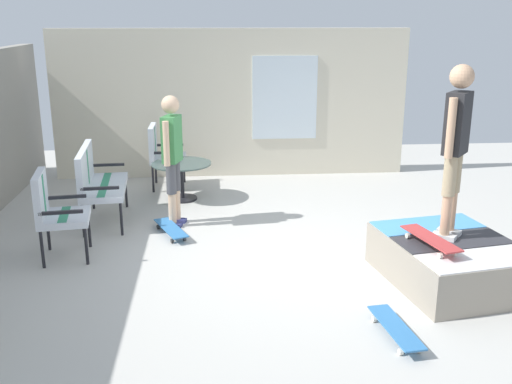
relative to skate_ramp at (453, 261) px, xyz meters
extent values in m
cube|color=beige|center=(0.77, 1.63, -0.28)|extent=(12.00, 12.00, 0.10)
cube|color=beige|center=(4.57, 2.13, 1.01)|extent=(0.20, 6.00, 2.49)
cube|color=silver|center=(4.46, 1.23, 1.12)|extent=(0.03, 1.10, 1.40)
cube|color=gray|center=(-0.01, 0.03, -0.01)|extent=(1.69, 1.46, 0.46)
cube|color=silver|center=(-0.50, -0.06, 0.23)|extent=(0.68, 1.24, 0.01)
cube|color=#333338|center=(-0.01, 0.03, 0.23)|extent=(0.68, 1.24, 0.01)
cube|color=#4C99D8|center=(0.49, 0.12, 0.23)|extent=(0.68, 1.24, 0.01)
cylinder|color=#B2B2B7|center=(-0.11, 0.60, 0.20)|extent=(1.42, 0.30, 0.05)
cylinder|color=black|center=(1.65, 3.65, -0.01)|extent=(0.04, 0.04, 0.44)
cylinder|color=black|center=(2.82, 3.75, -0.01)|extent=(0.04, 0.04, 0.44)
cylinder|color=black|center=(1.62, 4.12, -0.01)|extent=(0.04, 0.04, 0.44)
cylinder|color=black|center=(2.78, 4.21, -0.01)|extent=(0.04, 0.04, 0.44)
cube|color=silver|center=(2.22, 3.93, 0.25)|extent=(1.29, 0.65, 0.08)
cube|color=#338C66|center=(2.22, 3.93, 0.29)|extent=(1.21, 0.20, 0.00)
cube|color=silver|center=(2.20, 4.17, 0.54)|extent=(1.25, 0.18, 0.50)
cube|color=#338C66|center=(2.20, 4.17, 0.54)|extent=(0.11, 0.09, 0.46)
cube|color=black|center=(1.62, 3.88, 0.41)|extent=(0.08, 0.47, 0.04)
cube|color=black|center=(2.82, 3.98, 0.41)|extent=(0.08, 0.47, 0.04)
cylinder|color=black|center=(3.56, 2.95, -0.01)|extent=(0.04, 0.04, 0.44)
cylinder|color=black|center=(4.10, 2.95, -0.01)|extent=(0.04, 0.04, 0.44)
cylinder|color=black|center=(3.56, 3.42, -0.01)|extent=(0.04, 0.04, 0.44)
cylinder|color=black|center=(4.10, 3.42, -0.01)|extent=(0.04, 0.04, 0.44)
cube|color=silver|center=(3.83, 3.19, 0.25)|extent=(0.62, 0.55, 0.08)
cube|color=#338C66|center=(3.83, 3.19, 0.29)|extent=(0.58, 0.10, 0.00)
cube|color=silver|center=(3.83, 3.42, 0.54)|extent=(0.62, 0.08, 0.50)
cube|color=#338C66|center=(3.83, 3.42, 0.54)|extent=(0.10, 0.08, 0.46)
cube|color=black|center=(3.54, 3.19, 0.41)|extent=(0.04, 0.47, 0.04)
cube|color=black|center=(4.12, 3.19, 0.41)|extent=(0.04, 0.47, 0.04)
cylinder|color=black|center=(0.75, 3.91, -0.01)|extent=(0.04, 0.04, 0.44)
cylinder|color=black|center=(1.29, 3.98, -0.01)|extent=(0.04, 0.04, 0.44)
cylinder|color=black|center=(0.69, 4.38, -0.01)|extent=(0.04, 0.04, 0.44)
cylinder|color=black|center=(1.22, 4.45, -0.01)|extent=(0.04, 0.04, 0.44)
cube|color=silver|center=(0.99, 4.18, 0.25)|extent=(0.69, 0.63, 0.08)
cube|color=#338C66|center=(0.99, 4.18, 0.29)|extent=(0.59, 0.17, 0.00)
cube|color=silver|center=(0.96, 4.42, 0.54)|extent=(0.63, 0.16, 0.50)
cube|color=#338C66|center=(0.96, 4.42, 0.54)|extent=(0.11, 0.10, 0.46)
cube|color=black|center=(0.70, 4.14, 0.41)|extent=(0.10, 0.47, 0.04)
cube|color=black|center=(1.28, 4.22, 0.41)|extent=(0.10, 0.47, 0.04)
cylinder|color=black|center=(3.13, 2.94, 0.04)|extent=(0.06, 0.06, 0.55)
cylinder|color=black|center=(3.13, 2.94, -0.22)|extent=(0.44, 0.44, 0.03)
cylinder|color=#425651|center=(3.13, 2.94, 0.33)|extent=(0.90, 0.90, 0.02)
cube|color=navy|center=(1.94, 3.02, -0.21)|extent=(0.17, 0.26, 0.05)
cylinder|color=beige|center=(1.94, 3.02, 0.02)|extent=(0.10, 0.10, 0.41)
cylinder|color=#4C4C51|center=(1.94, 3.02, 0.43)|extent=(0.13, 0.13, 0.41)
cube|color=navy|center=(2.10, 2.98, -0.21)|extent=(0.17, 0.26, 0.05)
cylinder|color=beige|center=(2.10, 2.98, 0.02)|extent=(0.10, 0.10, 0.41)
cylinder|color=#4C4C51|center=(2.10, 2.98, 0.43)|extent=(0.13, 0.13, 0.41)
cube|color=#3F8C4C|center=(2.02, 3.00, 0.93)|extent=(0.36, 0.26, 0.60)
sphere|color=beige|center=(2.02, 3.00, 1.38)|extent=(0.23, 0.23, 0.23)
cylinder|color=beige|center=(1.83, 3.06, 0.91)|extent=(0.08, 0.08, 0.57)
cylinder|color=beige|center=(2.21, 2.94, 0.91)|extent=(0.08, 0.08, 0.57)
cube|color=silver|center=(0.03, 0.11, 0.26)|extent=(0.24, 0.26, 0.05)
cylinder|color=tan|center=(0.03, 0.11, 0.50)|extent=(0.10, 0.10, 0.42)
cylinder|color=tan|center=(0.03, 0.11, 0.91)|extent=(0.13, 0.13, 0.42)
cube|color=silver|center=(0.16, 0.00, 0.26)|extent=(0.24, 0.26, 0.05)
cylinder|color=tan|center=(0.16, 0.00, 0.50)|extent=(0.10, 0.10, 0.42)
cylinder|color=tan|center=(0.16, 0.00, 0.91)|extent=(0.13, 0.13, 0.42)
cube|color=#262628|center=(0.10, 0.06, 1.43)|extent=(0.36, 0.34, 0.62)
sphere|color=tan|center=(0.10, 0.06, 1.89)|extent=(0.24, 0.24, 0.24)
cylinder|color=tan|center=(-0.06, 0.18, 1.41)|extent=(0.08, 0.08, 0.59)
cylinder|color=tan|center=(0.25, -0.07, 1.41)|extent=(0.08, 0.08, 0.59)
cube|color=#3372B2|center=(1.62, 3.03, -0.14)|extent=(0.82, 0.49, 0.02)
cylinder|color=#333333|center=(1.91, 3.07, -0.21)|extent=(0.06, 0.05, 0.06)
cylinder|color=#333333|center=(1.85, 3.21, -0.21)|extent=(0.06, 0.05, 0.06)
cylinder|color=#333333|center=(1.39, 2.85, -0.21)|extent=(0.06, 0.05, 0.06)
cylinder|color=#333333|center=(1.33, 3.00, -0.21)|extent=(0.06, 0.05, 0.06)
cube|color=#3372B2|center=(-1.05, 0.93, -0.14)|extent=(0.82, 0.30, 0.02)
cylinder|color=silver|center=(-0.76, 0.89, -0.21)|extent=(0.06, 0.04, 0.06)
cylinder|color=silver|center=(-0.79, 1.04, -0.21)|extent=(0.06, 0.04, 0.06)
cylinder|color=silver|center=(-1.32, 0.81, -0.21)|extent=(0.06, 0.04, 0.06)
cylinder|color=silver|center=(-1.34, 0.97, -0.21)|extent=(0.06, 0.04, 0.06)
cube|color=#B23838|center=(-0.17, 0.33, 0.33)|extent=(0.82, 0.39, 0.01)
cylinder|color=silver|center=(0.12, 0.32, 0.26)|extent=(0.06, 0.04, 0.06)
cylinder|color=silver|center=(0.08, 0.48, 0.26)|extent=(0.06, 0.04, 0.06)
cylinder|color=silver|center=(-0.43, 0.19, 0.26)|extent=(0.06, 0.04, 0.06)
cylinder|color=silver|center=(-0.47, 0.34, 0.26)|extent=(0.06, 0.04, 0.06)
camera|label=1|loc=(-5.53, 2.50, 2.46)|focal=41.50mm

